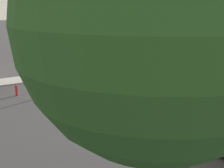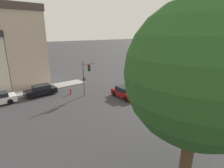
{
  "view_description": "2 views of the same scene",
  "coord_description": "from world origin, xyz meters",
  "px_view_note": "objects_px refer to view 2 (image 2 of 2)",
  "views": [
    {
      "loc": [
        -16.96,
        15.13,
        7.3
      ],
      "look_at": [
        2.17,
        2.12,
        1.47
      ],
      "focal_mm": 50.0,
      "sensor_mm": 36.0,
      "label": 1
    },
    {
      "loc": [
        -14.49,
        18.21,
        8.89
      ],
      "look_at": [
        3.69,
        3.46,
        1.85
      ],
      "focal_mm": 28.0,
      "sensor_mm": 36.0,
      "label": 2
    }
  ],
  "objects_px": {
    "traffic_signal": "(86,73)",
    "parked_car_0": "(41,90)",
    "crossing_car_2": "(207,123)",
    "street_tree": "(199,74)",
    "crossing_car_1": "(177,97)",
    "crossing_car_0": "(124,92)",
    "fire_hydrant": "(71,91)"
  },
  "relations": [
    {
      "from": "street_tree",
      "to": "traffic_signal",
      "type": "bearing_deg",
      "value": -11.48
    },
    {
      "from": "traffic_signal",
      "to": "parked_car_0",
      "type": "bearing_deg",
      "value": -121.84
    },
    {
      "from": "crossing_car_2",
      "to": "crossing_car_0",
      "type": "bearing_deg",
      "value": -179.69
    },
    {
      "from": "crossing_car_1",
      "to": "traffic_signal",
      "type": "bearing_deg",
      "value": 38.18
    },
    {
      "from": "crossing_car_2",
      "to": "crossing_car_1",
      "type": "bearing_deg",
      "value": 143.2
    },
    {
      "from": "parked_car_0",
      "to": "crossing_car_2",
      "type": "bearing_deg",
      "value": 114.43
    },
    {
      "from": "crossing_car_2",
      "to": "fire_hydrant",
      "type": "distance_m",
      "value": 17.84
    },
    {
      "from": "crossing_car_2",
      "to": "fire_hydrant",
      "type": "height_order",
      "value": "crossing_car_2"
    },
    {
      "from": "crossing_car_1",
      "to": "fire_hydrant",
      "type": "distance_m",
      "value": 14.88
    },
    {
      "from": "parked_car_0",
      "to": "fire_hydrant",
      "type": "xyz_separation_m",
      "value": [
        -2.47,
        -3.48,
        -0.23
      ]
    },
    {
      "from": "crossing_car_0",
      "to": "crossing_car_1",
      "type": "height_order",
      "value": "crossing_car_0"
    },
    {
      "from": "crossing_car_0",
      "to": "fire_hydrant",
      "type": "xyz_separation_m",
      "value": [
        5.81,
        5.35,
        -0.24
      ]
    },
    {
      "from": "street_tree",
      "to": "crossing_car_0",
      "type": "bearing_deg",
      "value": -28.64
    },
    {
      "from": "street_tree",
      "to": "parked_car_0",
      "type": "height_order",
      "value": "street_tree"
    },
    {
      "from": "street_tree",
      "to": "fire_hydrant",
      "type": "bearing_deg",
      "value": -5.27
    },
    {
      "from": "crossing_car_0",
      "to": "crossing_car_1",
      "type": "bearing_deg",
      "value": 40.73
    },
    {
      "from": "crossing_car_2",
      "to": "fire_hydrant",
      "type": "relative_size",
      "value": 5.18
    },
    {
      "from": "street_tree",
      "to": "crossing_car_1",
      "type": "xyz_separation_m",
      "value": [
        7.48,
        -11.4,
        -6.15
      ]
    },
    {
      "from": "crossing_car_2",
      "to": "traffic_signal",
      "type": "bearing_deg",
      "value": -166.47
    },
    {
      "from": "street_tree",
      "to": "crossing_car_2",
      "type": "height_order",
      "value": "street_tree"
    },
    {
      "from": "traffic_signal",
      "to": "crossing_car_0",
      "type": "height_order",
      "value": "traffic_signal"
    },
    {
      "from": "traffic_signal",
      "to": "crossing_car_1",
      "type": "distance_m",
      "value": 12.63
    },
    {
      "from": "crossing_car_0",
      "to": "crossing_car_2",
      "type": "relative_size",
      "value": 0.86
    },
    {
      "from": "traffic_signal",
      "to": "parked_car_0",
      "type": "xyz_separation_m",
      "value": [
        4.32,
        5.18,
        -2.57
      ]
    },
    {
      "from": "street_tree",
      "to": "crossing_car_0",
      "type": "relative_size",
      "value": 2.61
    },
    {
      "from": "traffic_signal",
      "to": "crossing_car_2",
      "type": "bearing_deg",
      "value": 22.41
    },
    {
      "from": "crossing_car_0",
      "to": "traffic_signal",
      "type": "bearing_deg",
      "value": -134.72
    },
    {
      "from": "crossing_car_1",
      "to": "fire_hydrant",
      "type": "xyz_separation_m",
      "value": [
        11.31,
        9.67,
        -0.19
      ]
    },
    {
      "from": "crossing_car_0",
      "to": "fire_hydrant",
      "type": "height_order",
      "value": "crossing_car_0"
    },
    {
      "from": "crossing_car_1",
      "to": "fire_hydrant",
      "type": "height_order",
      "value": "crossing_car_1"
    },
    {
      "from": "street_tree",
      "to": "crossing_car_1",
      "type": "relative_size",
      "value": 2.61
    },
    {
      "from": "fire_hydrant",
      "to": "crossing_car_1",
      "type": "bearing_deg",
      "value": -139.46
    }
  ]
}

